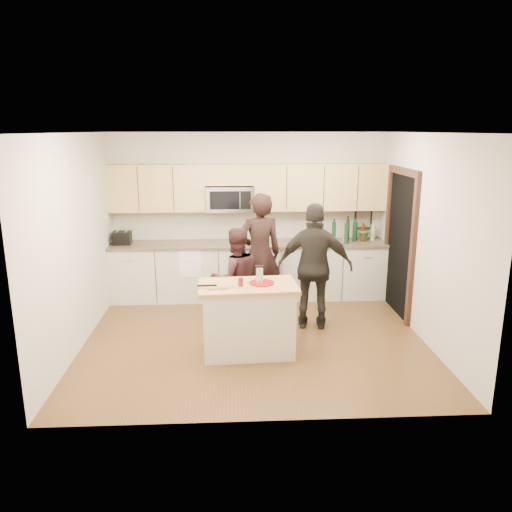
{
  "coord_description": "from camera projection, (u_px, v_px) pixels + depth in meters",
  "views": [
    {
      "loc": [
        -0.31,
        -6.27,
        2.74
      ],
      "look_at": [
        0.04,
        0.35,
        1.05
      ],
      "focal_mm": 35.0,
      "sensor_mm": 36.0,
      "label": 1
    }
  ],
  "objects": [
    {
      "name": "drink_glass",
      "position": [
        241.0,
        282.0,
        6.02
      ],
      "size": [
        0.06,
        0.06,
        0.1
      ],
      "primitive_type": "cylinder",
      "color": "maroon",
      "rests_on": "island"
    },
    {
      "name": "box_grater",
      "position": [
        259.0,
        274.0,
        6.07
      ],
      "size": [
        0.1,
        0.06,
        0.22
      ],
      "color": "silver",
      "rests_on": "red_plate"
    },
    {
      "name": "tongs",
      "position": [
        207.0,
        285.0,
        5.96
      ],
      "size": [
        0.23,
        0.04,
        0.02
      ],
      "primitive_type": "cube",
      "rotation": [
        0.0,
        0.0,
        0.05
      ],
      "color": "black",
      "rests_on": "cutting_board"
    },
    {
      "name": "cutting_board",
      "position": [
        218.0,
        287.0,
        5.97
      ],
      "size": [
        0.26,
        0.2,
        0.02
      ],
      "primitive_type": "cube",
      "rotation": [
        0.0,
        0.0,
        0.05
      ],
      "color": "tan",
      "rests_on": "island"
    },
    {
      "name": "dish_towel",
      "position": [
        190.0,
        254.0,
        7.97
      ],
      "size": [
        0.34,
        0.6,
        0.48
      ],
      "color": "white",
      "rests_on": "ground"
    },
    {
      "name": "room_shell",
      "position": [
        254.0,
        211.0,
        6.33
      ],
      "size": [
        4.52,
        4.02,
        2.71
      ],
      "color": "beige",
      "rests_on": "ground"
    },
    {
      "name": "back_cabinetry",
      "position": [
        249.0,
        270.0,
        8.28
      ],
      "size": [
        4.5,
        0.66,
        0.94
      ],
      "color": "beige",
      "rests_on": "ground"
    },
    {
      "name": "island",
      "position": [
        248.0,
        319.0,
        6.2
      ],
      "size": [
        1.24,
        0.76,
        0.9
      ],
      "rotation": [
        0.0,
        0.0,
        0.05
      ],
      "color": "beige",
      "rests_on": "ground"
    },
    {
      "name": "bottle_cluster",
      "position": [
        352.0,
        230.0,
        8.21
      ],
      "size": [
        0.73,
        0.37,
        0.41
      ],
      "color": "black",
      "rests_on": "back_cabinetry"
    },
    {
      "name": "upper_cabinetry",
      "position": [
        251.0,
        186.0,
        8.08
      ],
      "size": [
        4.5,
        0.33,
        0.75
      ],
      "color": "tan",
      "rests_on": "ground"
    },
    {
      "name": "doorway",
      "position": [
        400.0,
        238.0,
        7.46
      ],
      "size": [
        0.06,
        1.25,
        2.2
      ],
      "color": "black",
      "rests_on": "ground"
    },
    {
      "name": "knife",
      "position": [
        224.0,
        287.0,
        5.9
      ],
      "size": [
        0.21,
        0.04,
        0.01
      ],
      "primitive_type": "cube",
      "rotation": [
        0.0,
        0.0,
        0.05
      ],
      "color": "silver",
      "rests_on": "cutting_board"
    },
    {
      "name": "woman_center",
      "position": [
        236.0,
        279.0,
        6.9
      ],
      "size": [
        0.83,
        0.72,
        1.45
      ],
      "primitive_type": "imported",
      "rotation": [
        0.0,
        0.0,
        3.42
      ],
      "color": "#33191A",
      "rests_on": "ground"
    },
    {
      "name": "red_plate",
      "position": [
        262.0,
        283.0,
        6.13
      ],
      "size": [
        0.31,
        0.31,
        0.02
      ],
      "primitive_type": "cylinder",
      "color": "maroon",
      "rests_on": "island"
    },
    {
      "name": "woman_left",
      "position": [
        259.0,
        254.0,
        7.49
      ],
      "size": [
        0.74,
        0.56,
        1.84
      ],
      "primitive_type": "imported",
      "rotation": [
        0.0,
        0.0,
        3.33
      ],
      "color": "black",
      "rests_on": "ground"
    },
    {
      "name": "microwave",
      "position": [
        230.0,
        199.0,
        8.08
      ],
      "size": [
        0.76,
        0.41,
        0.4
      ],
      "color": "silver",
      "rests_on": "ground"
    },
    {
      "name": "toaster",
      "position": [
        122.0,
        238.0,
        8.01
      ],
      "size": [
        0.29,
        0.21,
        0.21
      ],
      "color": "black",
      "rests_on": "back_cabinetry"
    },
    {
      "name": "framed_picture",
      "position": [
        363.0,
        218.0,
        8.46
      ],
      "size": [
        0.3,
        0.03,
        0.38
      ],
      "color": "black",
      "rests_on": "ground"
    },
    {
      "name": "floor",
      "position": [
        254.0,
        337.0,
        6.76
      ],
      "size": [
        4.5,
        4.5,
        0.0
      ],
      "primitive_type": "plane",
      "color": "brown",
      "rests_on": "ground"
    },
    {
      "name": "woman_right",
      "position": [
        315.0,
        267.0,
        6.92
      ],
      "size": [
        1.1,
        0.59,
        1.78
      ],
      "primitive_type": "imported",
      "rotation": [
        0.0,
        0.0,
        2.98
      ],
      "color": "black",
      "rests_on": "ground"
    },
    {
      "name": "orchid",
      "position": [
        365.0,
        229.0,
        8.24
      ],
      "size": [
        0.29,
        0.28,
        0.41
      ],
      "primitive_type": "imported",
      "rotation": [
        0.0,
        0.0,
        0.63
      ],
      "color": "#316628",
      "rests_on": "back_cabinetry"
    }
  ]
}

